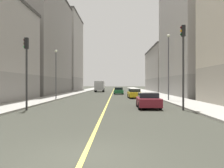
% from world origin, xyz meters
% --- Properties ---
extents(ground_plane, '(400.00, 400.00, 0.00)m').
position_xyz_m(ground_plane, '(0.00, 0.00, 0.00)').
color(ground_plane, '#34352C').
rests_on(ground_plane, ground).
extents(sidewalk_left, '(3.68, 168.00, 0.15)m').
position_xyz_m(sidewalk_left, '(8.59, 49.00, 0.07)').
color(sidewalk_left, '#9E9B93').
rests_on(sidewalk_left, ground).
extents(sidewalk_right, '(3.68, 168.00, 0.15)m').
position_xyz_m(sidewalk_right, '(-8.59, 49.00, 0.07)').
color(sidewalk_right, '#9E9B93').
rests_on(sidewalk_right, ground).
extents(lane_center_stripe, '(0.16, 154.00, 0.01)m').
position_xyz_m(lane_center_stripe, '(0.00, 49.00, 0.01)').
color(lane_center_stripe, '#E5D14C').
rests_on(lane_center_stripe, ground).
extents(building_left_mid, '(10.26, 23.26, 22.42)m').
position_xyz_m(building_left_mid, '(15.41, 38.11, 11.22)').
color(building_left_mid, gray).
rests_on(building_left_mid, ground).
extents(building_left_far, '(10.26, 25.91, 11.87)m').
position_xyz_m(building_left_far, '(15.41, 64.06, 5.94)').
color(building_left_far, gray).
rests_on(building_left_far, ground).
extents(building_right_midblock, '(10.26, 25.47, 21.11)m').
position_xyz_m(building_right_midblock, '(-15.41, 44.85, 10.56)').
color(building_right_midblock, slate).
rests_on(building_right_midblock, ground).
extents(building_right_distant, '(10.26, 19.81, 22.79)m').
position_xyz_m(building_right_distant, '(-15.41, 69.99, 11.41)').
color(building_right_distant, gray).
rests_on(building_right_distant, ground).
extents(traffic_light_left_near, '(0.40, 0.32, 6.86)m').
position_xyz_m(traffic_light_left_near, '(6.34, 13.12, 4.37)').
color(traffic_light_left_near, '#2D2D2D').
rests_on(traffic_light_left_near, ground).
extents(traffic_light_right_near, '(0.40, 0.32, 5.89)m').
position_xyz_m(traffic_light_right_near, '(-6.37, 13.12, 3.82)').
color(traffic_light_right_near, '#2D2D2D').
rests_on(traffic_light_right_near, ground).
extents(street_lamp_left_near, '(0.36, 0.36, 8.05)m').
position_xyz_m(street_lamp_left_near, '(7.35, 23.91, 4.95)').
color(street_lamp_left_near, '#4C4C51').
rests_on(street_lamp_left_near, ground).
extents(street_lamp_right_near, '(0.36, 0.36, 6.66)m').
position_xyz_m(street_lamp_right_near, '(-7.35, 27.46, 4.22)').
color(street_lamp_right_near, '#4C4C51').
rests_on(street_lamp_right_near, ground).
extents(car_yellow, '(1.96, 4.15, 1.37)m').
position_xyz_m(car_yellow, '(3.62, 30.20, 0.67)').
color(car_yellow, gold).
rests_on(car_yellow, ground).
extents(car_maroon, '(2.01, 4.55, 1.34)m').
position_xyz_m(car_maroon, '(3.75, 14.92, 0.66)').
color(car_maroon, maroon).
rests_on(car_maroon, ground).
extents(car_green, '(2.00, 4.65, 1.39)m').
position_xyz_m(car_green, '(1.39, 44.77, 0.68)').
color(car_green, '#1E6B38').
rests_on(car_green, ground).
extents(box_truck, '(2.34, 7.15, 2.78)m').
position_xyz_m(box_truck, '(-3.48, 59.55, 1.53)').
color(box_truck, beige).
rests_on(box_truck, ground).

